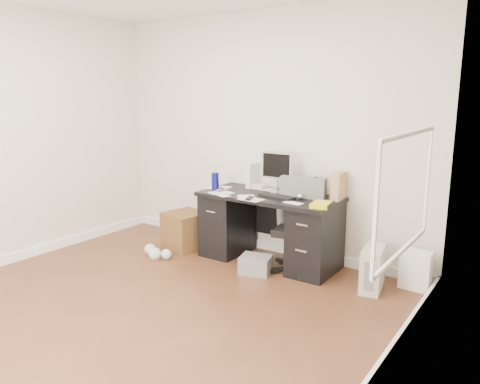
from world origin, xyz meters
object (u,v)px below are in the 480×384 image
object	(u,v)px
wicker_basket	(186,230)
pc_tower	(373,269)
lcd_monitor	(277,172)
desk	(269,226)
keyboard	(277,196)
office_chair	(297,226)

from	to	relation	value
wicker_basket	pc_tower	bearing A→B (deg)	2.05
lcd_monitor	pc_tower	bearing A→B (deg)	-10.25
desk	lcd_monitor	xyz separation A→B (m)	(0.02, 0.11, 0.58)
wicker_basket	desk	bearing A→B (deg)	8.86
lcd_monitor	keyboard	size ratio (longest dim) A/B	1.15
lcd_monitor	office_chair	size ratio (longest dim) A/B	0.48
office_chair	wicker_basket	world-z (taller)	office_chair
keyboard	office_chair	xyz separation A→B (m)	(0.24, 0.02, -0.28)
keyboard	wicker_basket	bearing A→B (deg)	-166.57
desk	wicker_basket	bearing A→B (deg)	-171.14
desk	keyboard	distance (m)	0.39
lcd_monitor	office_chair	distance (m)	0.63
office_chair	pc_tower	xyz separation A→B (m)	(0.81, -0.02, -0.28)
keyboard	office_chair	size ratio (longest dim) A/B	0.41
desk	lcd_monitor	size ratio (longest dim) A/B	3.28
office_chair	pc_tower	bearing A→B (deg)	-10.28
pc_tower	wicker_basket	distance (m)	2.23
lcd_monitor	wicker_basket	xyz separation A→B (m)	(-1.07, -0.28, -0.76)
wicker_basket	keyboard	bearing A→B (deg)	4.16
lcd_monitor	wicker_basket	bearing A→B (deg)	-166.18
office_chair	wicker_basket	size ratio (longest dim) A/B	2.22
desk	pc_tower	bearing A→B (deg)	-4.05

